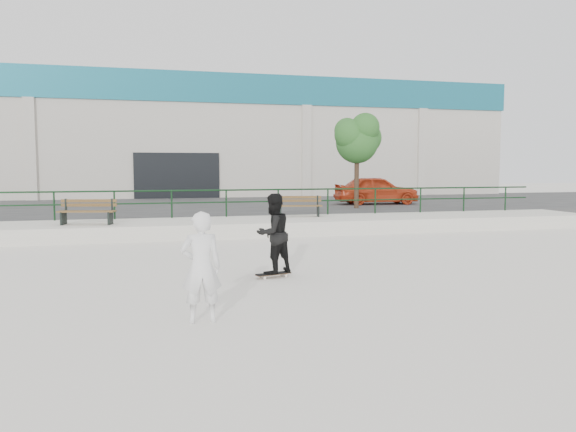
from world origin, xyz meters
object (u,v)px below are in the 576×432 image
object	(u,v)px
skateboard	(273,274)
standing_skater	(273,233)
bench_left	(87,212)
red_car	(376,190)
seated_skater	(201,267)
bench_right	(299,206)
tree	(358,137)

from	to	relation	value
skateboard	standing_skater	size ratio (longest dim) A/B	0.47
bench_left	red_car	xyz separation A→B (m)	(13.11, 6.90, 0.30)
red_car	seated_skater	size ratio (longest dim) A/B	2.45
bench_right	tree	distance (m)	5.83
bench_left	red_car	world-z (taller)	red_car
bench_left	bench_right	size ratio (longest dim) A/B	1.06
bench_right	tree	bearing A→B (deg)	55.47
bench_left	tree	xyz separation A→B (m)	(11.17, 4.62, 2.77)
tree	seated_skater	xyz separation A→B (m)	(-8.60, -15.36, -2.83)
bench_right	seated_skater	bearing A→B (deg)	-100.42
bench_left	skateboard	distance (m)	8.85
red_car	skateboard	distance (m)	16.96
skateboard	seated_skater	xyz separation A→B (m)	(-1.85, -3.12, 0.78)
bench_left	bench_right	xyz separation A→B (m)	(7.45, 1.09, -0.02)
bench_right	red_car	size ratio (longest dim) A/B	0.42
tree	standing_skater	xyz separation A→B (m)	(-6.75, -12.24, -2.73)
bench_left	standing_skater	xyz separation A→B (m)	(4.42, -7.62, 0.04)
bench_right	standing_skater	size ratio (longest dim) A/B	1.03
standing_skater	bench_left	bearing A→B (deg)	-87.16
bench_left	skateboard	bearing A→B (deg)	-47.90
bench_left	bench_right	distance (m)	7.53
bench_left	tree	world-z (taller)	tree
tree	skateboard	bearing A→B (deg)	-118.89
tree	standing_skater	distance (m)	14.24
seated_skater	skateboard	bearing A→B (deg)	-118.80
red_car	tree	bearing A→B (deg)	144.64
skateboard	seated_skater	size ratio (longest dim) A/B	0.47
bench_right	standing_skater	xyz separation A→B (m)	(-3.04, -8.72, 0.06)
bench_right	skateboard	distance (m)	9.27
seated_skater	standing_skater	bearing A→B (deg)	-118.80
red_car	standing_skater	distance (m)	16.93
bench_right	red_car	distance (m)	8.11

